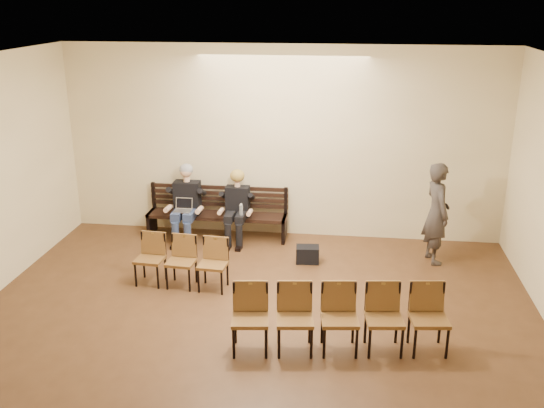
{
  "coord_description": "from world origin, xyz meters",
  "views": [
    {
      "loc": [
        1.2,
        -5.66,
        4.28
      ],
      "look_at": [
        -0.06,
        4.05,
        0.9
      ],
      "focal_mm": 40.0,
      "sensor_mm": 36.0,
      "label": 1
    }
  ],
  "objects": [
    {
      "name": "ground",
      "position": [
        0.0,
        0.0,
        0.0
      ],
      "size": [
        10.0,
        10.0,
        0.0
      ],
      "primitive_type": "plane",
      "color": "brown",
      "rests_on": "ground"
    },
    {
      "name": "room_walls",
      "position": [
        0.0,
        0.79,
        2.54
      ],
      "size": [
        8.02,
        10.01,
        3.51
      ],
      "color": "#F7E4B1",
      "rests_on": "ground"
    },
    {
      "name": "bench",
      "position": [
        -1.17,
        4.65,
        0.23
      ],
      "size": [
        2.6,
        0.9,
        0.45
      ],
      "primitive_type": "cube",
      "color": "black",
      "rests_on": "ground"
    },
    {
      "name": "seated_man",
      "position": [
        -1.71,
        4.53,
        0.7
      ],
      "size": [
        0.58,
        0.81,
        1.4
      ],
      "primitive_type": null,
      "color": "black",
      "rests_on": "ground"
    },
    {
      "name": "seated_woman",
      "position": [
        -0.77,
        4.53,
        0.61
      ],
      "size": [
        0.53,
        0.73,
        1.22
      ],
      "primitive_type": null,
      "color": "black",
      "rests_on": "ground"
    },
    {
      "name": "laptop",
      "position": [
        -1.72,
        4.31,
        0.56
      ],
      "size": [
        0.35,
        0.3,
        0.22
      ],
      "primitive_type": "cube",
      "rotation": [
        0.0,
        0.0,
        -0.2
      ],
      "color": "silver",
      "rests_on": "bench"
    },
    {
      "name": "water_bottle",
      "position": [
        -0.64,
        4.3,
        0.56
      ],
      "size": [
        0.07,
        0.07,
        0.22
      ],
      "primitive_type": "cylinder",
      "rotation": [
        0.0,
        0.0,
        -0.11
      ],
      "color": "silver",
      "rests_on": "bench"
    },
    {
      "name": "bag",
      "position": [
        0.59,
        3.72,
        0.14
      ],
      "size": [
        0.4,
        0.29,
        0.28
      ],
      "primitive_type": "cube",
      "rotation": [
        0.0,
        0.0,
        0.07
      ],
      "color": "black",
      "rests_on": "ground"
    },
    {
      "name": "passerby",
      "position": [
        2.7,
        4.05,
        0.99
      ],
      "size": [
        0.65,
        0.83,
        1.99
      ],
      "primitive_type": "imported",
      "rotation": [
        0.0,
        0.0,
        1.84
      ],
      "color": "#38322E",
      "rests_on": "ground"
    },
    {
      "name": "chair_row_front",
      "position": [
        -1.28,
        2.59,
        0.4
      ],
      "size": [
        1.46,
        0.54,
        0.8
      ],
      "primitive_type": "cube",
      "rotation": [
        0.0,
        0.0,
        -0.07
      ],
      "color": "brown",
      "rests_on": "ground"
    },
    {
      "name": "chair_row_back",
      "position": [
        1.18,
        1.08,
        0.44
      ],
      "size": [
        2.74,
        0.82,
        0.88
      ],
      "primitive_type": "cube",
      "rotation": [
        0.0,
        0.0,
        0.13
      ],
      "color": "brown",
      "rests_on": "ground"
    }
  ]
}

